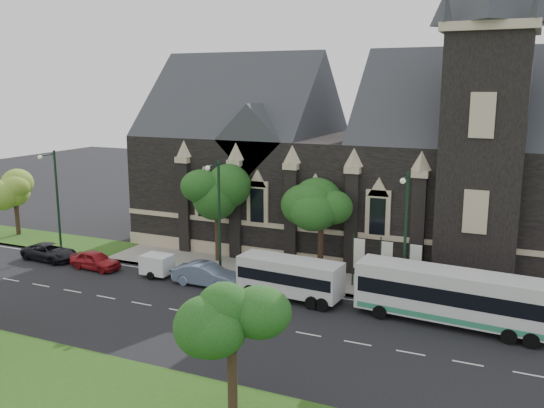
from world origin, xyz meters
The scene contains 19 objects.
ground centered at (0.00, 0.00, 0.00)m, with size 160.00×160.00×0.00m, color black.
sidewalk centered at (0.00, 9.50, 0.07)m, with size 80.00×5.00×0.15m, color gray.
museum centered at (5.12, 18.78, 8.17)m, with size 40.00×17.70×29.90m.
tree_park_east centered at (6.18, -9.32, 4.62)m, with size 3.40×3.40×6.28m.
tree_walk_right centered at (3.21, 10.71, 5.82)m, with size 4.08×4.08×7.80m.
tree_walk_left centered at (-5.80, 10.70, 5.73)m, with size 3.91×3.91×7.64m.
tree_walk_far centered at (-27.82, 10.18, 4.62)m, with size 3.40×3.40×6.28m.
street_lamp_near centered at (10.00, 7.09, 5.11)m, with size 0.36×1.88×9.00m.
street_lamp_mid centered at (-4.00, 7.09, 5.11)m, with size 0.36×1.88×9.00m.
street_lamp_far centered at (-20.00, 7.09, 5.11)m, with size 0.36×1.88×9.00m.
banner_flag_left centered at (6.29, 9.00, 2.38)m, with size 0.90×0.10×4.00m.
banner_flag_center centered at (8.29, 9.00, 2.38)m, with size 0.90×0.10×4.00m.
banner_flag_right centered at (10.29, 9.00, 2.38)m, with size 0.90×0.10×4.00m.
tour_coach centered at (13.46, 4.91, 1.86)m, with size 11.85×3.46×3.41m.
shuttle_bus centered at (2.74, 5.04, 1.62)m, with size 7.41×3.01×2.80m.
box_trailer centered at (-8.36, 5.21, 0.98)m, with size 3.23×1.90×1.72m.
sedan centered at (-3.91, 5.04, 0.82)m, with size 1.74×5.00×1.65m, color #7688AA.
car_far_red centered at (-13.97, 4.74, 0.74)m, with size 1.74×4.33×1.47m, color maroon.
car_far_black centered at (-19.14, 5.14, 0.69)m, with size 2.30×5.00×1.39m, color black.
Camera 1 is at (17.24, -30.29, 14.42)m, focal length 38.56 mm.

